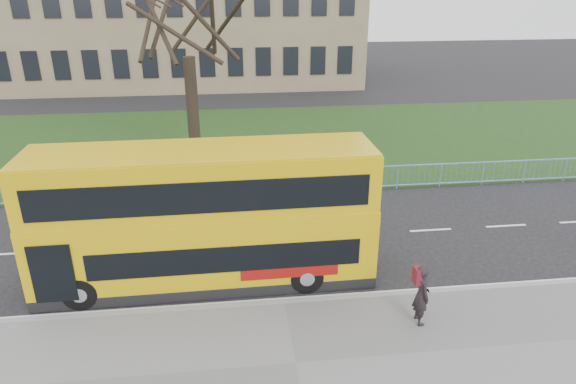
{
  "coord_description": "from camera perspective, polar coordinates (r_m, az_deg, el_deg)",
  "views": [
    {
      "loc": [
        -1.36,
        -13.92,
        8.85
      ],
      "look_at": [
        0.42,
        1.0,
        2.47
      ],
      "focal_mm": 32.0,
      "sensor_mm": 36.0,
      "label": 1
    }
  ],
  "objects": [
    {
      "name": "pedestrian",
      "position": [
        14.39,
        14.61,
        -10.98
      ],
      "size": [
        0.44,
        0.65,
        1.73
      ],
      "primitive_type": "imported",
      "rotation": [
        0.0,
        0.0,
        1.6
      ],
      "color": "black",
      "rests_on": "pavement"
    },
    {
      "name": "ground",
      "position": [
        16.56,
        -1.05,
        -9.32
      ],
      "size": [
        120.0,
        120.0,
        0.0
      ],
      "primitive_type": "plane",
      "color": "black",
      "rests_on": "ground"
    },
    {
      "name": "yellow_bus",
      "position": [
        15.51,
        -9.23,
        -2.43
      ],
      "size": [
        10.12,
        2.51,
        4.23
      ],
      "rotation": [
        0.0,
        0.0,
        0.01
      ],
      "color": "#D8AF09",
      "rests_on": "ground"
    },
    {
      "name": "guard_railing",
      "position": [
        22.18,
        -2.79,
        1.0
      ],
      "size": [
        40.0,
        0.12,
        1.1
      ],
      "primitive_type": null,
      "color": "#80AAE3",
      "rests_on": "ground"
    },
    {
      "name": "kerb",
      "position": [
        15.23,
        -0.45,
        -12.2
      ],
      "size": [
        80.0,
        0.2,
        0.14
      ],
      "primitive_type": "cube",
      "color": "gray",
      "rests_on": "ground"
    },
    {
      "name": "bare_tree",
      "position": [
        24.1,
        -11.16,
        16.97
      ],
      "size": [
        8.97,
        8.97,
        12.81
      ],
      "primitive_type": null,
      "color": "black",
      "rests_on": "grass_verge"
    },
    {
      "name": "grass_verge",
      "position": [
        29.6,
        -3.88,
        5.64
      ],
      "size": [
        80.0,
        15.4,
        0.08
      ],
      "primitive_type": "cube",
      "color": "#193413",
      "rests_on": "ground"
    }
  ]
}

